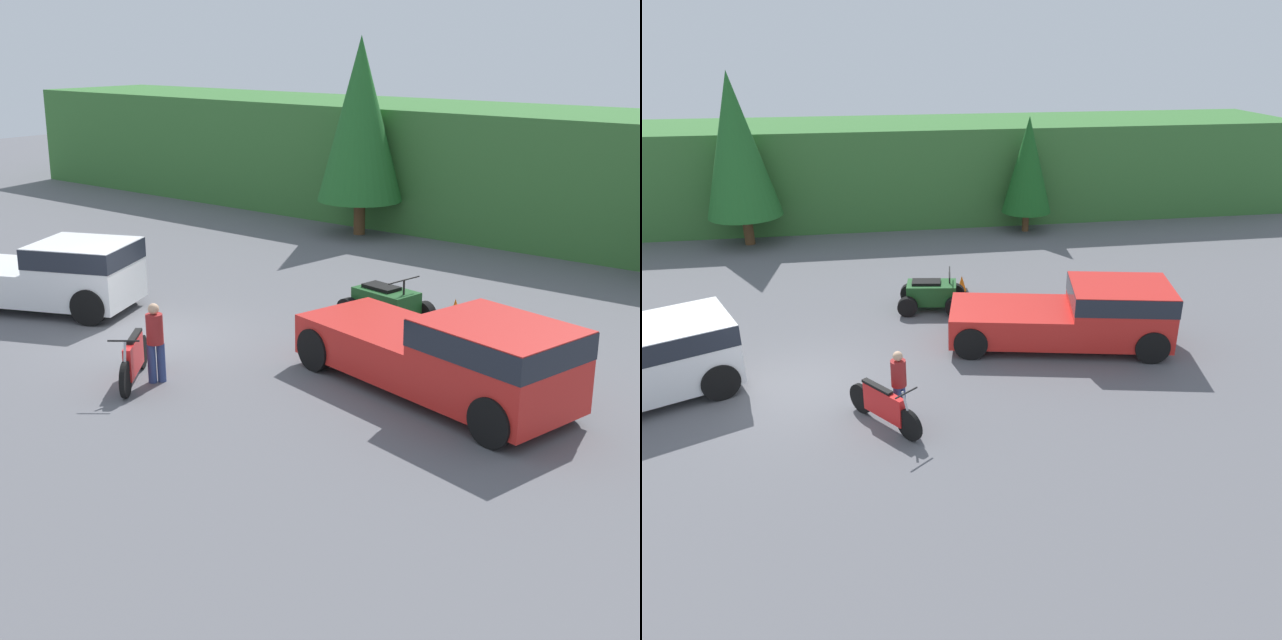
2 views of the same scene
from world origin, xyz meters
The scene contains 9 objects.
ground_plane centered at (0.00, 0.00, 0.00)m, with size 80.00×80.00×0.00m, color #5B5B60.
hillside_backdrop centered at (0.00, 16.00, 2.10)m, with size 44.00×6.00×4.21m.
tree_left centered at (-2.84, 12.11, 3.90)m, with size 2.92×2.92×6.63m.
pickup_truck_red centered at (7.40, 1.14, 0.94)m, with size 6.14×3.27×1.77m.
pickup_truck_second centered at (-3.47, 0.08, 0.94)m, with size 5.54×3.98×1.77m.
dirt_bike centered at (1.95, -1.95, 0.47)m, with size 1.48×1.84×1.13m.
quad_atv centered at (3.71, 4.26, 0.48)m, with size 2.21×1.63×1.22m.
rider_person centered at (2.30, -1.67, 0.88)m, with size 0.47×0.47×1.63m.
traffic_cone centered at (4.86, 5.54, 0.25)m, with size 0.42×0.42×0.55m.
Camera 1 is at (15.15, -12.54, 6.54)m, focal length 50.00 mm.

